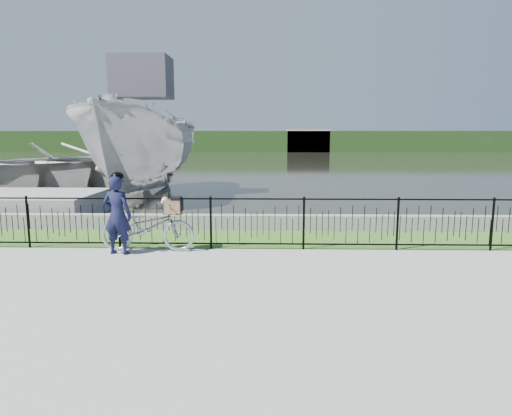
{
  "coord_description": "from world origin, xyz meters",
  "views": [
    {
      "loc": [
        0.22,
        -8.02,
        2.45
      ],
      "look_at": [
        -0.01,
        1.0,
        1.0
      ],
      "focal_mm": 32.0,
      "sensor_mm": 36.0,
      "label": 1
    }
  ],
  "objects_px": {
    "bicycle_rig": "(148,226)",
    "cyclist": "(117,214)",
    "boat_near": "(145,147)",
    "boat_far": "(51,166)"
  },
  "relations": [
    {
      "from": "boat_near",
      "to": "boat_far",
      "type": "height_order",
      "value": "boat_near"
    },
    {
      "from": "bicycle_rig",
      "to": "cyclist",
      "type": "height_order",
      "value": "cyclist"
    },
    {
      "from": "cyclist",
      "to": "boat_far",
      "type": "xyz_separation_m",
      "value": [
        -6.84,
        11.49,
        0.21
      ]
    },
    {
      "from": "cyclist",
      "to": "boat_near",
      "type": "distance_m",
      "value": 9.32
    },
    {
      "from": "bicycle_rig",
      "to": "cyclist",
      "type": "xyz_separation_m",
      "value": [
        -0.56,
        -0.26,
        0.32
      ]
    },
    {
      "from": "boat_far",
      "to": "cyclist",
      "type": "bearing_deg",
      "value": -59.23
    },
    {
      "from": "cyclist",
      "to": "boat_near",
      "type": "relative_size",
      "value": 0.18
    },
    {
      "from": "bicycle_rig",
      "to": "boat_near",
      "type": "xyz_separation_m",
      "value": [
        -2.39,
        8.81,
        1.42
      ]
    },
    {
      "from": "boat_near",
      "to": "cyclist",
      "type": "bearing_deg",
      "value": -78.61
    },
    {
      "from": "cyclist",
      "to": "bicycle_rig",
      "type": "bearing_deg",
      "value": 25.12
    }
  ]
}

